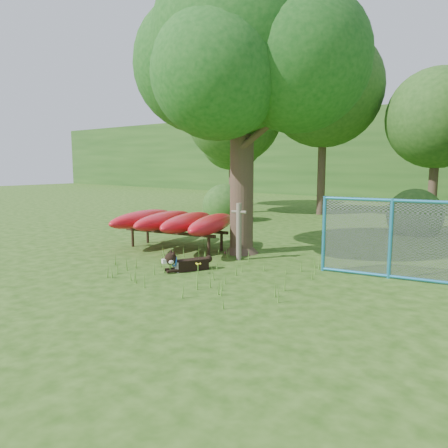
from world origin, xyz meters
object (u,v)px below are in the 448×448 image
Objects in this scene: oak_tree at (242,53)px; husky_dog at (184,263)px; fence_section at (390,239)px; kayak_rack at (176,221)px.

husky_dog is at bearing -83.48° from oak_tree.
husky_dog is at bearing -160.11° from fence_section.
oak_tree is 7.14× the size of husky_dog.
husky_dog is 4.33m from fence_section.
husky_dog is 0.38× the size of fence_section.
kayak_rack is at bearing -155.88° from oak_tree.
oak_tree is at bearing 12.92° from kayak_rack.
oak_tree is 2.00× the size of kayak_rack.
fence_section is (3.92, -0.16, -4.23)m from oak_tree.
oak_tree reaches higher than husky_dog.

